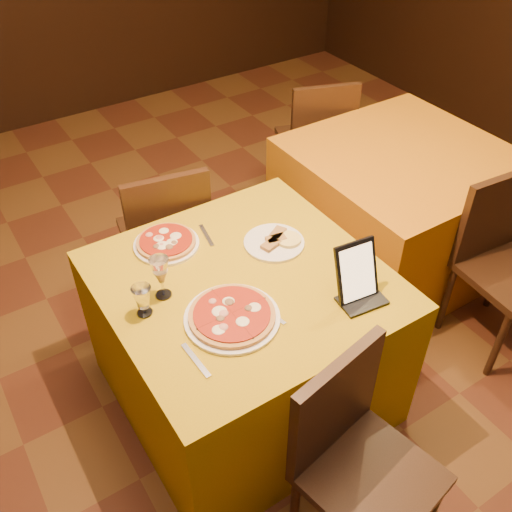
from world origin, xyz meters
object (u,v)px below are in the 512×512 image
chair_main_far (164,233)px  main_table (244,340)px  water_glass (143,301)px  tablet (357,271)px  pizza_near (232,317)px  chair_side_near (511,274)px  pizza_far (166,243)px  chair_main_near (371,478)px  side_table (396,209)px  wine_glass (161,277)px  chair_side_far (313,140)px

chair_main_far → main_table: bearing=100.3°
chair_main_far → water_glass: size_ratio=7.00×
tablet → pizza_near: bearing=169.8°
chair_side_near → chair_main_far: bearing=141.4°
main_table → water_glass: 0.61m
chair_main_far → pizza_far: (-0.17, -0.45, 0.31)m
pizza_near → pizza_far: size_ratio=1.27×
main_table → tablet: 0.67m
chair_main_near → pizza_near: bearing=92.4°
side_table → pizza_near: (-1.43, -0.55, 0.39)m
chair_main_near → wine_glass: bearing=98.1°
chair_side_far → pizza_near: chair_side_far is taller
side_table → chair_side_far: size_ratio=1.21×
main_table → chair_main_far: size_ratio=1.21×
chair_main_far → pizza_far: bearing=79.7°
pizza_near → wine_glass: 0.31m
chair_main_far → wine_glass: size_ratio=4.79×
tablet → pizza_far: bearing=132.3°
wine_glass → chair_side_far: bearing=34.7°
main_table → chair_side_far: (1.28, 1.19, 0.08)m
pizza_far → wine_glass: bearing=-118.1°
side_table → chair_side_near: (0.00, -0.78, 0.08)m
chair_main_far → pizza_far: chair_main_far is taller
main_table → chair_main_near: (0.00, -0.83, 0.08)m
chair_main_far → chair_side_far: size_ratio=1.00×
wine_glass → side_table: bearing=10.3°
chair_side_near → main_table: bearing=167.3°
chair_main_far → side_table: bearing=171.6°
main_table → side_table: same height
main_table → chair_main_far: (0.00, 0.81, 0.08)m
side_table → pizza_far: 1.50m
pizza_far → tablet: tablet is taller
chair_main_far → water_glass: chair_main_far is taller
side_table → tablet: size_ratio=4.51×
main_table → pizza_near: (-0.16, -0.17, 0.39)m
chair_main_near → chair_side_far: 2.39m
side_table → chair_main_near: bearing=-136.7°
main_table → chair_main_near: bearing=-90.0°
chair_side_near → wine_glass: bearing=167.8°
chair_side_near → pizza_far: size_ratio=3.19×
pizza_near → pizza_far: 0.53m
main_table → pizza_far: size_ratio=3.85×
main_table → chair_side_near: bearing=-17.6°
main_table → chair_side_far: 1.75m
main_table → pizza_far: pizza_far is taller
pizza_near → pizza_far: (-0.01, 0.53, 0.00)m
wine_glass → tablet: 0.75m
chair_main_far → pizza_far: size_ratio=3.19×
chair_main_far → chair_side_far: (1.28, 0.38, 0.00)m
pizza_near → wine_glass: size_ratio=1.91×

